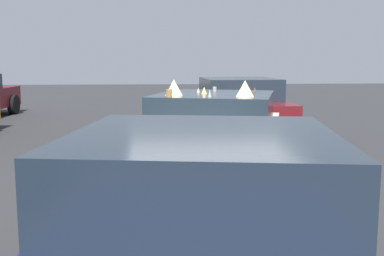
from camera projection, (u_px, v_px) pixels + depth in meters
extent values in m
plane|color=#2D2D30|center=(212.00, 187.00, 7.04)|extent=(60.00, 60.00, 0.00)
cube|color=beige|center=(212.00, 149.00, 6.95)|extent=(4.99, 3.06, 0.61)
cube|color=#1E2833|center=(215.00, 110.00, 7.08)|extent=(2.27, 2.15, 0.50)
cylinder|color=black|center=(271.00, 196.00, 5.40)|extent=(0.70, 0.39, 0.66)
cylinder|color=black|center=(118.00, 187.00, 5.78)|extent=(0.70, 0.39, 0.66)
cylinder|color=black|center=(278.00, 150.00, 8.19)|extent=(0.70, 0.39, 0.66)
cylinder|color=black|center=(174.00, 146.00, 8.58)|extent=(0.70, 0.39, 0.66)
ellipsoid|color=black|center=(145.00, 149.00, 6.79)|extent=(0.13, 0.05, 0.16)
ellipsoid|color=black|center=(146.00, 162.00, 6.86)|extent=(0.12, 0.05, 0.14)
ellipsoid|color=black|center=(271.00, 181.00, 5.56)|extent=(0.11, 0.05, 0.13)
ellipsoid|color=black|center=(165.00, 132.00, 7.83)|extent=(0.11, 0.05, 0.10)
ellipsoid|color=black|center=(275.00, 146.00, 6.75)|extent=(0.11, 0.05, 0.12)
ellipsoid|color=black|center=(274.00, 162.00, 6.42)|extent=(0.18, 0.07, 0.09)
ellipsoid|color=black|center=(275.00, 146.00, 6.54)|extent=(0.13, 0.06, 0.16)
ellipsoid|color=black|center=(170.00, 141.00, 8.17)|extent=(0.11, 0.05, 0.12)
ellipsoid|color=black|center=(276.00, 142.00, 7.34)|extent=(0.15, 0.06, 0.14)
ellipsoid|color=black|center=(128.00, 156.00, 6.05)|extent=(0.16, 0.06, 0.11)
cone|color=silver|center=(212.00, 141.00, 5.54)|extent=(0.09, 0.09, 0.11)
cone|color=#A87A38|center=(145.00, 148.00, 5.09)|extent=(0.11, 0.11, 0.10)
cone|color=black|center=(146.00, 150.00, 4.94)|extent=(0.10, 0.10, 0.13)
cylinder|color=#51381E|center=(146.00, 141.00, 5.58)|extent=(0.09, 0.09, 0.10)
cylinder|color=#A87A38|center=(125.00, 144.00, 5.24)|extent=(0.14, 0.14, 0.13)
cylinder|color=#51381E|center=(127.00, 149.00, 4.95)|extent=(0.07, 0.07, 0.14)
sphere|color=tan|center=(191.00, 145.00, 5.40)|extent=(0.07, 0.07, 0.07)
cylinder|color=black|center=(240.00, 148.00, 5.12)|extent=(0.09, 0.09, 0.09)
cone|color=tan|center=(204.00, 90.00, 6.95)|extent=(0.10, 0.10, 0.10)
cylinder|color=#A87A38|center=(169.00, 93.00, 6.40)|extent=(0.09, 0.09, 0.10)
cone|color=tan|center=(198.00, 90.00, 7.32)|extent=(0.06, 0.06, 0.07)
cylinder|color=gray|center=(215.00, 89.00, 7.56)|extent=(0.07, 0.07, 0.07)
cone|color=#51381E|center=(255.00, 89.00, 7.45)|extent=(0.06, 0.06, 0.07)
cone|color=gray|center=(210.00, 93.00, 6.37)|extent=(0.07, 0.07, 0.11)
cone|color=beige|center=(245.00, 88.00, 6.42)|extent=(0.25, 0.25, 0.23)
cone|color=beige|center=(174.00, 88.00, 6.63)|extent=(0.25, 0.25, 0.23)
cylinder|color=black|center=(14.00, 105.00, 16.40)|extent=(0.69, 0.26, 0.68)
cube|color=#5B1419|center=(238.00, 113.00, 11.16)|extent=(3.99, 1.95, 0.70)
cube|color=#1E2833|center=(239.00, 89.00, 10.97)|extent=(1.99, 1.73, 0.49)
cylinder|color=black|center=(194.00, 120.00, 12.30)|extent=(0.67, 0.24, 0.67)
cylinder|color=black|center=(262.00, 119.00, 12.50)|extent=(0.67, 0.24, 0.67)
cylinder|color=black|center=(207.00, 134.00, 9.90)|extent=(0.67, 0.24, 0.67)
cylinder|color=black|center=(291.00, 133.00, 10.10)|extent=(0.67, 0.24, 0.67)
cube|color=#1E2833|center=(203.00, 172.00, 2.87)|extent=(1.91, 1.83, 0.51)
cylinder|color=black|center=(318.00, 255.00, 3.79)|extent=(0.68, 0.32, 0.65)
cylinder|color=black|center=(104.00, 248.00, 3.93)|extent=(0.68, 0.32, 0.65)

